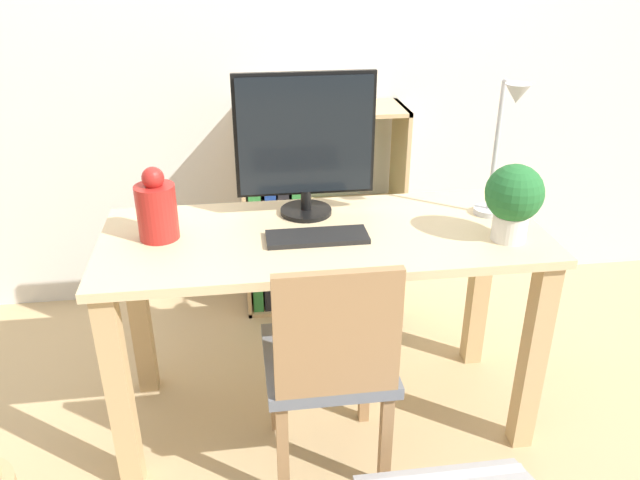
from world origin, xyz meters
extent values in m
plane|color=tan|center=(0.00, 0.00, 0.00)|extent=(10.00, 10.00, 0.00)
cube|color=silver|center=(0.00, 1.00, 1.30)|extent=(8.00, 0.05, 2.60)
cube|color=#D8BC8C|center=(0.00, 0.00, 0.74)|extent=(1.45, 0.60, 0.03)
cube|color=tan|center=(-0.67, -0.24, 0.36)|extent=(0.07, 0.07, 0.72)
cube|color=tan|center=(0.67, -0.24, 0.36)|extent=(0.07, 0.07, 0.72)
cube|color=tan|center=(-0.67, 0.24, 0.36)|extent=(0.07, 0.07, 0.72)
cube|color=tan|center=(0.67, 0.24, 0.36)|extent=(0.07, 0.07, 0.72)
cylinder|color=black|center=(-0.04, 0.17, 0.76)|extent=(0.18, 0.18, 0.02)
cylinder|color=black|center=(-0.04, 0.17, 0.80)|extent=(0.04, 0.04, 0.07)
cube|color=black|center=(-0.04, 0.17, 1.03)|extent=(0.47, 0.02, 0.41)
cube|color=black|center=(-0.04, 0.17, 1.03)|extent=(0.45, 0.03, 0.39)
cube|color=black|center=(-0.03, -0.05, 0.76)|extent=(0.33, 0.12, 0.02)
cylinder|color=#B2231E|center=(-0.53, 0.04, 0.84)|extent=(0.13, 0.13, 0.18)
sphere|color=#B2231E|center=(-0.53, 0.04, 0.96)|extent=(0.07, 0.07, 0.07)
cylinder|color=#B7B7BC|center=(0.59, 0.08, 0.76)|extent=(0.10, 0.10, 0.02)
cylinder|color=#B7B7BC|center=(0.59, 0.08, 0.99)|extent=(0.02, 0.02, 0.44)
cylinder|color=#B7B7BC|center=(0.59, 0.03, 1.21)|extent=(0.01, 0.10, 0.01)
cone|color=#B7B7BC|center=(0.59, -0.02, 1.19)|extent=(0.08, 0.08, 0.06)
cylinder|color=silver|center=(0.57, -0.13, 0.80)|extent=(0.11, 0.11, 0.09)
sphere|color=#23662D|center=(0.57, -0.13, 0.91)|extent=(0.18, 0.18, 0.18)
cube|color=slate|center=(-0.02, -0.22, 0.41)|extent=(0.40, 0.40, 0.04)
cube|color=#9E754C|center=(-0.02, -0.40, 0.63)|extent=(0.36, 0.03, 0.40)
cube|color=#9E754C|center=(-0.18, -0.38, 0.19)|extent=(0.04, 0.04, 0.39)
cube|color=#9E754C|center=(0.14, -0.38, 0.19)|extent=(0.04, 0.04, 0.39)
cube|color=#9E754C|center=(-0.18, -0.06, 0.19)|extent=(0.04, 0.04, 0.39)
cube|color=#9E754C|center=(0.14, -0.06, 0.19)|extent=(0.04, 0.04, 0.39)
cube|color=tan|center=(-0.25, 0.82, 0.48)|extent=(0.02, 0.28, 0.96)
cube|color=tan|center=(0.47, 0.82, 0.48)|extent=(0.02, 0.28, 0.96)
cube|color=tan|center=(0.11, 0.82, 0.01)|extent=(0.74, 0.28, 0.02)
cube|color=tan|center=(0.11, 0.82, 0.95)|extent=(0.74, 0.28, 0.02)
cube|color=tan|center=(0.11, 0.82, 0.48)|extent=(0.70, 0.28, 0.02)
cube|color=#2D7F38|center=(-0.21, 0.82, 0.17)|extent=(0.05, 0.24, 0.31)
cube|color=black|center=(-0.15, 0.82, 0.19)|extent=(0.05, 0.24, 0.35)
cube|color=#2D7F38|center=(-0.09, 0.82, 0.22)|extent=(0.06, 0.24, 0.41)
cube|color=#2D7F38|center=(-0.20, 0.82, 0.64)|extent=(0.05, 0.24, 0.31)
cube|color=navy|center=(-0.13, 0.82, 0.69)|extent=(0.05, 0.24, 0.41)
cube|color=black|center=(-0.08, 0.82, 0.62)|extent=(0.05, 0.24, 0.28)
cube|color=#2D7F38|center=(-0.01, 0.82, 0.66)|extent=(0.05, 0.24, 0.34)
camera|label=1|loc=(-0.27, -1.82, 1.62)|focal=35.00mm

